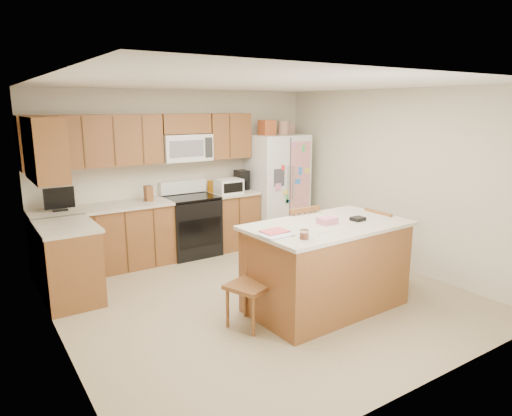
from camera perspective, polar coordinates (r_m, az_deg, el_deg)
ground at (r=5.66m, az=0.61°, el=-10.92°), size 4.50×4.50×0.00m
room_shell at (r=5.25m, az=0.65°, el=3.65°), size 4.60×4.60×2.52m
cabinetry at (r=6.53m, az=-15.49°, el=0.27°), size 3.36×1.56×2.15m
stove at (r=7.11m, az=-8.11°, el=-2.06°), size 0.76×0.65×1.13m
refrigerator at (r=7.74m, az=2.56°, el=2.64°), size 0.90×0.79×2.04m
island at (r=5.24m, az=8.77°, el=-7.15°), size 1.85×1.12×1.08m
windsor_chair_left at (r=4.78m, az=-0.70°, el=-9.53°), size 0.51×0.53×0.96m
windsor_chair_back at (r=5.78m, az=5.07°, el=-5.10°), size 0.47×0.45×1.07m
windsor_chair_right at (r=5.95m, az=15.73°, el=-5.26°), size 0.43×0.45×1.02m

